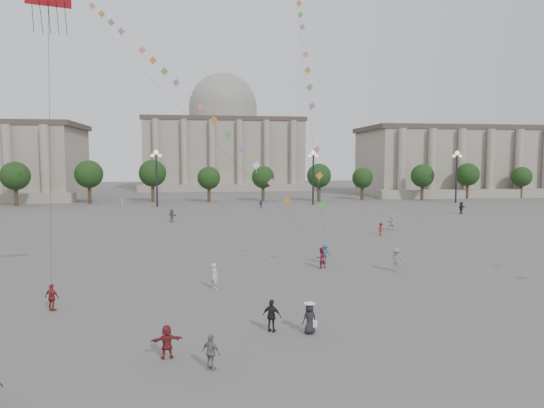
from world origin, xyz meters
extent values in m
plane|color=#514E4C|center=(0.00, 0.00, 0.00)|extent=(360.00, 360.00, 0.00)
cube|color=gray|center=(75.00, 95.00, 8.00)|extent=(80.00, 22.00, 16.00)
cube|color=#483B34|center=(75.00, 95.00, 16.60)|extent=(81.60, 22.44, 1.20)
cube|color=gray|center=(0.00, 130.00, 10.00)|extent=(46.00, 30.00, 20.00)
cube|color=#483B34|center=(0.00, 130.00, 20.60)|extent=(46.92, 30.60, 1.20)
cube|color=gray|center=(0.00, 113.00, 1.00)|extent=(48.30, 4.00, 2.00)
cylinder|color=gray|center=(0.00, 130.00, 22.50)|extent=(21.00, 21.00, 5.00)
sphere|color=gray|center=(0.00, 130.00, 25.00)|extent=(21.00, 21.00, 21.00)
cylinder|color=#39291C|center=(-42.00, 78.00, 1.76)|extent=(0.70, 0.70, 3.52)
sphere|color=black|center=(-42.00, 78.00, 5.44)|extent=(5.12, 5.12, 5.12)
cylinder|color=#39291C|center=(-30.00, 78.00, 1.76)|extent=(0.70, 0.70, 3.52)
sphere|color=black|center=(-30.00, 78.00, 5.44)|extent=(5.12, 5.12, 5.12)
cylinder|color=#39291C|center=(-18.00, 78.00, 1.76)|extent=(0.70, 0.70, 3.52)
sphere|color=black|center=(-18.00, 78.00, 5.44)|extent=(5.12, 5.12, 5.12)
cylinder|color=#39291C|center=(-6.00, 78.00, 1.76)|extent=(0.70, 0.70, 3.52)
sphere|color=black|center=(-6.00, 78.00, 5.44)|extent=(5.12, 5.12, 5.12)
cylinder|color=#39291C|center=(6.00, 78.00, 1.76)|extent=(0.70, 0.70, 3.52)
sphere|color=black|center=(6.00, 78.00, 5.44)|extent=(5.12, 5.12, 5.12)
cylinder|color=#39291C|center=(18.00, 78.00, 1.76)|extent=(0.70, 0.70, 3.52)
sphere|color=black|center=(18.00, 78.00, 5.44)|extent=(5.12, 5.12, 5.12)
cylinder|color=#39291C|center=(30.00, 78.00, 1.76)|extent=(0.70, 0.70, 3.52)
sphere|color=black|center=(30.00, 78.00, 5.44)|extent=(5.12, 5.12, 5.12)
cylinder|color=#39291C|center=(42.00, 78.00, 1.76)|extent=(0.70, 0.70, 3.52)
sphere|color=black|center=(42.00, 78.00, 5.44)|extent=(5.12, 5.12, 5.12)
cylinder|color=#39291C|center=(54.00, 78.00, 1.76)|extent=(0.70, 0.70, 3.52)
sphere|color=black|center=(54.00, 78.00, 5.44)|extent=(5.12, 5.12, 5.12)
cylinder|color=#39291C|center=(66.00, 78.00, 1.76)|extent=(0.70, 0.70, 3.52)
sphere|color=black|center=(66.00, 78.00, 5.44)|extent=(5.12, 5.12, 5.12)
cylinder|color=#262628|center=(-15.00, 70.00, 5.00)|extent=(0.36, 0.36, 10.00)
sphere|color=#FFE5B2|center=(-15.00, 70.00, 10.20)|extent=(0.90, 0.90, 0.90)
sphere|color=#FFE5B2|center=(-15.70, 70.00, 9.60)|extent=(0.60, 0.60, 0.60)
sphere|color=#FFE5B2|center=(-14.30, 70.00, 9.60)|extent=(0.60, 0.60, 0.60)
cylinder|color=#262628|center=(15.00, 70.00, 5.00)|extent=(0.36, 0.36, 10.00)
sphere|color=#FFE5B2|center=(15.00, 70.00, 10.20)|extent=(0.90, 0.90, 0.90)
sphere|color=#FFE5B2|center=(14.30, 70.00, 9.60)|extent=(0.60, 0.60, 0.60)
sphere|color=#FFE5B2|center=(15.70, 70.00, 9.60)|extent=(0.60, 0.60, 0.60)
cylinder|color=#262628|center=(45.00, 70.00, 5.00)|extent=(0.36, 0.36, 10.00)
sphere|color=#FFE5B2|center=(45.00, 70.00, 10.20)|extent=(0.90, 0.90, 0.90)
sphere|color=#FFE5B2|center=(44.30, 70.00, 9.60)|extent=(0.60, 0.60, 0.60)
sphere|color=#FFE5B2|center=(45.70, 70.00, 9.60)|extent=(0.60, 0.60, 0.60)
imported|color=navy|center=(4.02, 64.51, 0.77)|extent=(0.94, 0.85, 1.53)
imported|color=silver|center=(-2.70, 68.00, 0.74)|extent=(1.12, 1.40, 1.49)
imported|color=slate|center=(8.64, 12.90, 0.96)|extent=(1.40, 1.08, 1.91)
imported|color=silver|center=(17.17, 34.99, 0.94)|extent=(1.82, 1.17, 1.87)
imported|color=maroon|center=(14.12, 30.69, 0.78)|extent=(1.13, 1.12, 1.57)
imported|color=black|center=(35.60, 51.07, 0.97)|extent=(1.83, 1.42, 1.94)
imported|color=#B3B3AE|center=(-21.02, 68.00, 0.93)|extent=(0.61, 0.77, 1.85)
imported|color=slate|center=(-10.80, 46.71, 0.91)|extent=(1.58, 1.56, 1.81)
imported|color=silver|center=(-5.63, 9.84, 0.88)|extent=(0.72, 0.77, 1.77)
imported|color=maroon|center=(-15.11, 6.20, 0.80)|extent=(1.02, 0.75, 1.61)
imported|color=black|center=(-2.91, 1.01, 0.84)|extent=(1.06, 0.82, 1.68)
imported|color=maroon|center=(-7.98, -1.63, 0.75)|extent=(1.45, 0.67, 1.51)
imported|color=slate|center=(-6.06, -3.12, 0.76)|extent=(0.92, 0.85, 1.52)
imported|color=maroon|center=(3.08, 14.94, 0.86)|extent=(0.99, 0.87, 1.71)
imported|color=#395581|center=(3.90, 16.72, 0.85)|extent=(1.24, 0.94, 1.71)
imported|color=black|center=(-1.06, 0.49, 0.78)|extent=(0.88, 0.71, 1.55)
cone|color=white|center=(-1.06, 0.49, 1.62)|extent=(0.52, 0.52, 0.14)
cylinder|color=white|center=(-1.06, 0.49, 1.56)|extent=(0.60, 0.60, 0.02)
cube|color=white|center=(-0.81, 0.34, 0.55)|extent=(0.22, 0.10, 0.35)
cylinder|color=#3F3F3F|center=(-14.55, 5.07, 9.38)|extent=(0.02, 0.02, 15.75)
cylinder|color=#3F3F3F|center=(-12.99, 30.13, 18.76)|extent=(0.02, 0.02, 56.10)
cube|color=#53AD4F|center=(1.89, 16.07, 3.60)|extent=(0.76, 0.25, 0.76)
cube|color=orange|center=(0.70, 17.19, 5.28)|extent=(0.76, 0.25, 0.76)
cube|color=pink|center=(-0.49, 18.32, 6.83)|extent=(0.76, 0.25, 0.76)
cube|color=white|center=(-1.68, 19.44, 8.31)|extent=(0.76, 0.25, 0.76)
cube|color=#B263C6|center=(-2.87, 20.57, 9.73)|extent=(0.76, 0.25, 0.76)
cube|color=#53AD4F|center=(-4.06, 21.69, 11.11)|extent=(0.76, 0.25, 0.76)
cube|color=orange|center=(-5.25, 22.82, 12.46)|extent=(0.76, 0.25, 0.76)
cube|color=pink|center=(-6.45, 23.94, 13.77)|extent=(0.76, 0.25, 0.76)
cube|color=white|center=(-7.64, 25.07, 15.07)|extent=(0.76, 0.25, 0.76)
cube|color=#B263C6|center=(-8.83, 26.19, 16.34)|extent=(0.76, 0.25, 0.76)
cube|color=#53AD4F|center=(-10.02, 27.32, 17.59)|extent=(0.76, 0.25, 0.76)
cube|color=orange|center=(-11.21, 28.44, 18.82)|extent=(0.76, 0.25, 0.76)
cube|color=pink|center=(-12.40, 29.56, 20.04)|extent=(0.76, 0.25, 0.76)
cube|color=white|center=(-13.59, 30.69, 21.25)|extent=(0.76, 0.25, 0.76)
cube|color=#B263C6|center=(-14.78, 31.81, 22.44)|extent=(0.76, 0.25, 0.76)
cube|color=#53AD4F|center=(-15.97, 32.94, 23.62)|extent=(0.76, 0.25, 0.76)
cube|color=orange|center=(-17.16, 34.06, 24.79)|extent=(0.76, 0.25, 0.76)
cube|color=pink|center=(-18.35, 35.19, 25.95)|extent=(0.76, 0.25, 0.76)
cylinder|color=#3F3F3F|center=(5.93, 39.54, 26.54)|extent=(0.02, 0.02, 67.88)
cube|color=#53AD4F|center=(4.06, 18.54, 4.75)|extent=(0.76, 0.25, 0.76)
cube|color=orange|center=(4.22, 20.37, 7.35)|extent=(0.76, 0.25, 0.76)
cube|color=pink|center=(4.38, 22.19, 9.76)|extent=(0.76, 0.25, 0.76)
cube|color=white|center=(4.55, 24.02, 12.05)|extent=(0.76, 0.25, 0.76)
cube|color=#B263C6|center=(4.71, 25.85, 14.25)|extent=(0.76, 0.25, 0.76)
cube|color=#53AD4F|center=(4.87, 27.67, 16.39)|extent=(0.76, 0.25, 0.76)
cube|color=orange|center=(5.03, 29.50, 18.47)|extent=(0.76, 0.25, 0.76)
cube|color=pink|center=(5.20, 31.32, 20.51)|extent=(0.76, 0.25, 0.76)
cube|color=white|center=(5.36, 33.15, 22.51)|extent=(0.76, 0.25, 0.76)
cube|color=#B263C6|center=(5.52, 34.97, 24.48)|extent=(0.76, 0.25, 0.76)
cube|color=#53AD4F|center=(5.68, 36.80, 26.42)|extent=(0.76, 0.25, 0.76)
cube|color=orange|center=(5.85, 38.63, 28.34)|extent=(0.76, 0.25, 0.76)
camera|label=1|loc=(-6.28, -22.88, 8.78)|focal=32.00mm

